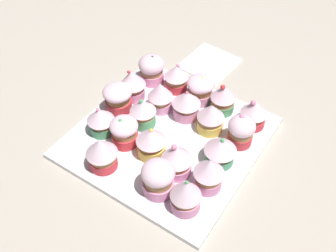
% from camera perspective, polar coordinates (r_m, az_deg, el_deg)
% --- Properties ---
extents(ground_plane, '(1.80, 1.80, 0.03)m').
position_cam_1_polar(ground_plane, '(0.88, 0.00, -2.53)').
color(ground_plane, '#B2A899').
extents(baking_tray, '(0.38, 0.38, 0.01)m').
position_cam_1_polar(baking_tray, '(0.87, 0.00, -1.63)').
color(baking_tray, silver).
rests_on(baking_tray, ground_plane).
extents(cupcake_0, '(0.06, 0.06, 0.07)m').
position_cam_1_polar(cupcake_0, '(0.98, -2.37, 8.25)').
color(cupcake_0, pink).
rests_on(cupcake_0, baking_tray).
extents(cupcake_1, '(0.06, 0.06, 0.08)m').
position_cam_1_polar(cupcake_1, '(0.93, -5.12, 6.12)').
color(cupcake_1, pink).
rests_on(cupcake_1, baking_tray).
extents(cupcake_2, '(0.07, 0.07, 0.07)m').
position_cam_1_polar(cupcake_2, '(0.91, -7.23, 4.12)').
color(cupcake_2, '#D1333D').
rests_on(cupcake_2, baking_tray).
extents(cupcake_3, '(0.06, 0.06, 0.07)m').
position_cam_1_polar(cupcake_3, '(0.86, -9.68, 0.85)').
color(cupcake_3, '#4C9E6B').
rests_on(cupcake_3, baking_tray).
extents(cupcake_4, '(0.06, 0.06, 0.07)m').
position_cam_1_polar(cupcake_4, '(0.95, 1.20, 7.04)').
color(cupcake_4, '#D1333D').
rests_on(cupcake_4, baking_tray).
extents(cupcake_5, '(0.06, 0.06, 0.07)m').
position_cam_1_polar(cupcake_5, '(0.90, -1.13, 4.42)').
color(cupcake_5, pink).
rests_on(cupcake_5, baking_tray).
extents(cupcake_6, '(0.06, 0.06, 0.07)m').
position_cam_1_polar(cupcake_6, '(0.87, -3.58, 2.02)').
color(cupcake_6, '#4C9E6B').
rests_on(cupcake_6, baking_tray).
extents(cupcake_7, '(0.06, 0.06, 0.07)m').
position_cam_1_polar(cupcake_7, '(0.83, -6.32, -0.73)').
color(cupcake_7, '#D1333D').
rests_on(cupcake_7, baking_tray).
extents(cupcake_8, '(0.06, 0.06, 0.08)m').
position_cam_1_polar(cupcake_8, '(0.79, -9.54, -3.79)').
color(cupcake_8, '#D1333D').
rests_on(cupcake_8, baking_tray).
extents(cupcake_9, '(0.06, 0.06, 0.07)m').
position_cam_1_polar(cupcake_9, '(0.92, 4.83, 5.38)').
color(cupcake_9, pink).
rests_on(cupcake_9, baking_tray).
extents(cupcake_10, '(0.06, 0.06, 0.07)m').
position_cam_1_polar(cupcake_10, '(0.88, 2.63, 3.26)').
color(cupcake_10, pink).
rests_on(cupcake_10, baking_tray).
extents(cupcake_11, '(0.06, 0.06, 0.08)m').
position_cam_1_polar(cupcake_11, '(0.80, -2.38, -2.33)').
color(cupcake_11, '#EFC651').
rests_on(cupcake_11, baking_tray).
extents(cupcake_12, '(0.06, 0.06, 0.08)m').
position_cam_1_polar(cupcake_12, '(0.90, 7.93, 4.03)').
color(cupcake_12, '#4C9E6B').
rests_on(cupcake_12, baking_tray).
extents(cupcake_13, '(0.06, 0.06, 0.07)m').
position_cam_1_polar(cupcake_13, '(0.86, 6.18, 1.27)').
color(cupcake_13, '#EFC651').
rests_on(cupcake_13, baking_tray).
extents(cupcake_14, '(0.06, 0.06, 0.08)m').
position_cam_1_polar(cupcake_14, '(0.77, 1.28, -4.79)').
color(cupcake_14, pink).
rests_on(cupcake_14, baking_tray).
extents(cupcake_15, '(0.06, 0.06, 0.08)m').
position_cam_1_polar(cupcake_15, '(0.75, -1.42, -7.48)').
color(cupcake_15, pink).
rests_on(cupcake_15, baking_tray).
extents(cupcake_16, '(0.06, 0.06, 0.07)m').
position_cam_1_polar(cupcake_16, '(0.88, 12.30, 1.86)').
color(cupcake_16, '#D1333D').
rests_on(cupcake_16, baking_tray).
extents(cupcake_17, '(0.06, 0.06, 0.07)m').
position_cam_1_polar(cupcake_17, '(0.84, 10.50, -0.63)').
color(cupcake_17, '#D1333D').
rests_on(cupcake_17, baking_tray).
extents(cupcake_18, '(0.07, 0.07, 0.07)m').
position_cam_1_polar(cupcake_18, '(0.80, 7.51, -3.48)').
color(cupcake_18, '#4C9E6B').
rests_on(cupcake_18, baking_tray).
extents(cupcake_19, '(0.06, 0.06, 0.08)m').
position_cam_1_polar(cupcake_19, '(0.75, 5.90, -6.80)').
color(cupcake_19, pink).
rests_on(cupcake_19, baking_tray).
extents(cupcake_20, '(0.06, 0.06, 0.08)m').
position_cam_1_polar(cupcake_20, '(0.72, 2.57, -9.85)').
color(cupcake_20, pink).
rests_on(cupcake_20, baking_tray).
extents(napkin, '(0.14, 0.13, 0.01)m').
position_cam_1_polar(napkin, '(1.08, 6.03, 9.10)').
color(napkin, white).
rests_on(napkin, ground_plane).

